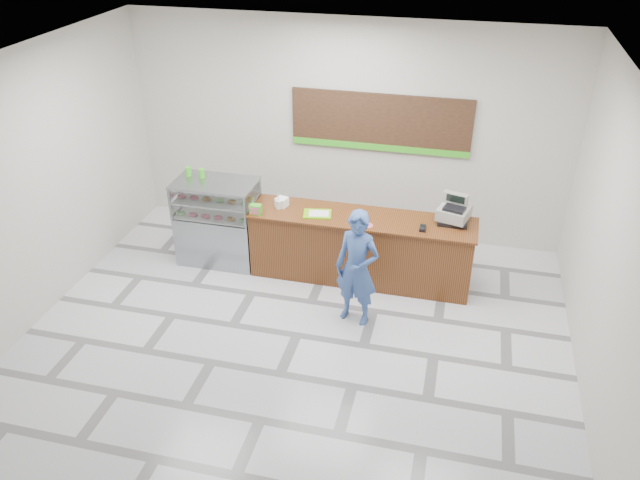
% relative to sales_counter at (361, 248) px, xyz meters
% --- Properties ---
extents(floor, '(7.00, 7.00, 0.00)m').
position_rel_sales_counter_xyz_m(floor, '(-0.55, -1.55, -0.52)').
color(floor, silver).
rests_on(floor, ground).
extents(back_wall, '(7.00, 0.00, 7.00)m').
position_rel_sales_counter_xyz_m(back_wall, '(-0.55, 1.45, 1.23)').
color(back_wall, beige).
rests_on(back_wall, floor).
extents(ceiling, '(7.00, 7.00, 0.00)m').
position_rel_sales_counter_xyz_m(ceiling, '(-0.55, -1.55, 2.98)').
color(ceiling, silver).
rests_on(ceiling, back_wall).
extents(sales_counter, '(3.26, 0.76, 1.03)m').
position_rel_sales_counter_xyz_m(sales_counter, '(0.00, 0.00, 0.00)').
color(sales_counter, brown).
rests_on(sales_counter, floor).
extents(display_case, '(1.22, 0.72, 1.33)m').
position_rel_sales_counter_xyz_m(display_case, '(-2.22, -0.00, 0.16)').
color(display_case, gray).
rests_on(display_case, floor).
extents(menu_board, '(2.80, 0.06, 0.90)m').
position_rel_sales_counter_xyz_m(menu_board, '(-0.00, 1.41, 1.42)').
color(menu_board, black).
rests_on(menu_board, back_wall).
extents(cash_register, '(0.50, 0.52, 0.38)m').
position_rel_sales_counter_xyz_m(cash_register, '(1.27, 0.18, 0.66)').
color(cash_register, black).
rests_on(cash_register, sales_counter).
extents(card_terminal, '(0.09, 0.17, 0.04)m').
position_rel_sales_counter_xyz_m(card_terminal, '(0.88, -0.16, 0.53)').
color(card_terminal, black).
rests_on(card_terminal, sales_counter).
extents(serving_tray, '(0.44, 0.35, 0.02)m').
position_rel_sales_counter_xyz_m(serving_tray, '(-0.63, -0.08, 0.52)').
color(serving_tray, '#6FCD09').
rests_on(serving_tray, sales_counter).
extents(napkin_box, '(0.19, 0.19, 0.13)m').
position_rel_sales_counter_xyz_m(napkin_box, '(-1.20, 0.05, 0.58)').
color(napkin_box, white).
rests_on(napkin_box, sales_counter).
extents(straw_cup, '(0.09, 0.09, 0.13)m').
position_rel_sales_counter_xyz_m(straw_cup, '(-1.23, -0.03, 0.58)').
color(straw_cup, silver).
rests_on(straw_cup, sales_counter).
extents(promo_box, '(0.17, 0.12, 0.15)m').
position_rel_sales_counter_xyz_m(promo_box, '(-1.50, -0.27, 0.59)').
color(promo_box, green).
rests_on(promo_box, sales_counter).
extents(donut_decal, '(0.16, 0.16, 0.00)m').
position_rel_sales_counter_xyz_m(donut_decal, '(0.12, -0.23, 0.52)').
color(donut_decal, '#CF516F').
rests_on(donut_decal, sales_counter).
extents(green_cup_left, '(0.09, 0.09, 0.14)m').
position_rel_sales_counter_xyz_m(green_cup_left, '(-2.68, 0.12, 0.89)').
color(green_cup_left, green).
rests_on(green_cup_left, display_case).
extents(green_cup_right, '(0.09, 0.09, 0.14)m').
position_rel_sales_counter_xyz_m(green_cup_right, '(-2.46, 0.11, 0.88)').
color(green_cup_right, green).
rests_on(green_cup_right, display_case).
extents(customer, '(0.67, 0.52, 1.63)m').
position_rel_sales_counter_xyz_m(customer, '(0.13, -1.01, 0.30)').
color(customer, '#365496').
rests_on(customer, floor).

